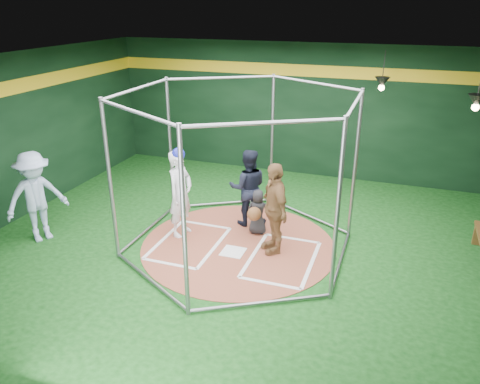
% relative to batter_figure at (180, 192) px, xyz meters
% --- Properties ---
extents(room_shell, '(10.10, 9.10, 3.53)m').
position_rel_batter_figure_xyz_m(room_shell, '(1.26, -0.08, 0.83)').
color(room_shell, '#0D390E').
rests_on(room_shell, ground).
extents(clay_disc, '(3.80, 3.80, 0.01)m').
position_rel_batter_figure_xyz_m(clay_disc, '(1.26, -0.08, -0.92)').
color(clay_disc, '#994D37').
rests_on(clay_disc, ground).
extents(home_plate, '(0.43, 0.43, 0.01)m').
position_rel_batter_figure_xyz_m(home_plate, '(1.26, -0.38, -0.91)').
color(home_plate, white).
rests_on(home_plate, clay_disc).
extents(batter_box_left, '(1.17, 1.77, 0.01)m').
position_rel_batter_figure_xyz_m(batter_box_left, '(0.31, -0.33, -0.91)').
color(batter_box_left, white).
rests_on(batter_box_left, clay_disc).
extents(batter_box_right, '(1.17, 1.77, 0.01)m').
position_rel_batter_figure_xyz_m(batter_box_right, '(2.21, -0.33, -0.91)').
color(batter_box_right, white).
rests_on(batter_box_right, clay_disc).
extents(batting_cage, '(4.05, 4.67, 3.00)m').
position_rel_batter_figure_xyz_m(batting_cage, '(1.26, -0.08, 0.57)').
color(batting_cage, gray).
rests_on(batting_cage, ground).
extents(pendant_lamp_near, '(0.34, 0.34, 0.90)m').
position_rel_batter_figure_xyz_m(pendant_lamp_near, '(3.46, 3.52, 1.81)').
color(pendant_lamp_near, black).
rests_on(pendant_lamp_near, room_shell).
extents(pendant_lamp_far, '(0.34, 0.34, 0.90)m').
position_rel_batter_figure_xyz_m(pendant_lamp_far, '(5.26, 1.92, 1.81)').
color(pendant_lamp_far, black).
rests_on(pendant_lamp_far, room_shell).
extents(batter_figure, '(0.51, 0.70, 1.84)m').
position_rel_batter_figure_xyz_m(batter_figure, '(0.00, 0.00, 0.00)').
color(batter_figure, silver).
rests_on(batter_figure, clay_disc).
extents(visitor_leopard, '(0.95, 1.09, 1.77)m').
position_rel_batter_figure_xyz_m(visitor_leopard, '(1.96, -0.05, -0.03)').
color(visitor_leopard, '#AB7C49').
rests_on(visitor_leopard, clay_disc).
extents(catcher_figure, '(0.50, 0.58, 0.95)m').
position_rel_batter_figure_xyz_m(catcher_figure, '(1.46, 0.51, -0.43)').
color(catcher_figure, black).
rests_on(catcher_figure, clay_disc).
extents(umpire, '(0.97, 0.87, 1.65)m').
position_rel_batter_figure_xyz_m(umpire, '(1.13, 0.90, -0.09)').
color(umpire, black).
rests_on(umpire, clay_disc).
extents(bystander_blue, '(1.18, 1.37, 1.83)m').
position_rel_batter_figure_xyz_m(bystander_blue, '(-2.56, -1.12, -0.01)').
color(bystander_blue, '#A4B8D9').
rests_on(bystander_blue, ground).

